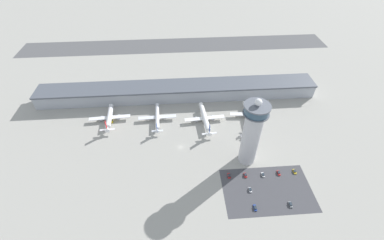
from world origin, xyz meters
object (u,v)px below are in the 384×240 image
at_px(car_blue_compact, 245,175).
at_px(car_navy_sedan, 290,204).
at_px(control_tower, 252,132).
at_px(airplane_gate_alpha, 109,118).
at_px(car_green_van, 229,176).
at_px(airplane_gate_bravo, 157,117).
at_px(car_black_suv, 255,208).
at_px(airplane_gate_charlie, 205,118).
at_px(car_red_hatchback, 263,175).
at_px(car_silver_sedan, 295,171).
at_px(service_truck_catering, 111,120).
at_px(car_white_wagon, 279,173).
at_px(airplane_gate_delta, 247,114).
at_px(car_grey_coupe, 250,190).
at_px(service_truck_fuel, 243,137).

bearing_deg(car_blue_compact, car_navy_sedan, -45.89).
distance_m(control_tower, airplane_gate_alpha, 130.60).
bearing_deg(airplane_gate_alpha, car_green_van, -34.99).
distance_m(airplane_gate_bravo, car_black_suv, 116.44).
relative_size(airplane_gate_alpha, airplane_gate_charlie, 0.87).
xyz_separation_m(airplane_gate_alpha, car_red_hatchback, (125.16, -70.52, -3.71)).
distance_m(car_silver_sedan, car_green_van, 50.69).
distance_m(service_truck_catering, car_green_van, 120.71).
bearing_deg(car_green_van, car_silver_sedan, 0.30).
bearing_deg(control_tower, car_green_van, -136.99).
distance_m(car_red_hatchback, car_navy_sedan, 28.18).
bearing_deg(airplane_gate_alpha, control_tower, -25.00).
bearing_deg(airplane_gate_bravo, car_silver_sedan, -32.22).
bearing_deg(car_green_van, car_white_wagon, -0.21).
xyz_separation_m(airplane_gate_delta, car_blue_compact, (-16.67, -65.80, -3.16)).
bearing_deg(service_truck_catering, car_blue_compact, -32.36).
distance_m(airplane_gate_alpha, car_grey_coupe, 139.61).
bearing_deg(car_green_van, airplane_gate_delta, 66.05).
distance_m(car_grey_coupe, car_green_van, 18.44).
distance_m(car_red_hatchback, car_green_van, 25.73).
xyz_separation_m(service_truck_catering, car_navy_sedan, (136.10, -96.30, -0.37)).
distance_m(car_black_suv, car_white_wagon, 36.90).
xyz_separation_m(airplane_gate_charlie, car_silver_sedan, (62.28, -61.96, -3.58)).
xyz_separation_m(airplane_gate_delta, service_truck_catering, (-127.50, 4.43, -2.80)).
relative_size(car_blue_compact, car_navy_sedan, 0.90).
xyz_separation_m(car_blue_compact, car_green_van, (-12.38, 0.38, -0.01)).
height_order(airplane_gate_alpha, airplane_gate_charlie, airplane_gate_alpha).
height_order(car_blue_compact, car_white_wagon, car_blue_compact).
relative_size(airplane_gate_alpha, car_silver_sedan, 8.70).
distance_m(airplane_gate_alpha, car_blue_compact, 131.97).
distance_m(airplane_gate_charlie, car_blue_compact, 67.13).
relative_size(service_truck_catering, car_blue_compact, 1.97).
distance_m(airplane_gate_alpha, service_truck_catering, 3.42).
bearing_deg(service_truck_catering, control_tower, -25.29).
distance_m(airplane_gate_bravo, service_truck_catering, 43.22).
bearing_deg(car_blue_compact, car_red_hatchback, -2.35).
distance_m(service_truck_fuel, car_white_wagon, 43.13).
xyz_separation_m(airplane_gate_bravo, service_truck_catering, (-43.04, 2.71, -2.83)).
bearing_deg(car_black_suv, car_white_wagon, 46.97).
xyz_separation_m(control_tower, car_red_hatchback, (9.11, -16.41, -29.37)).
xyz_separation_m(airplane_gate_charlie, car_green_van, (11.60, -62.23, -3.54)).
bearing_deg(car_black_suv, car_green_van, 115.43).
height_order(car_black_suv, car_white_wagon, car_white_wagon).
bearing_deg(car_red_hatchback, car_green_van, 177.95).
distance_m(car_green_van, car_navy_sedan, 46.01).
distance_m(car_green_van, car_black_suv, 30.02).
distance_m(airplane_gate_charlie, car_green_van, 63.40).
bearing_deg(airplane_gate_bravo, car_white_wagon, -35.74).
height_order(car_red_hatchback, car_navy_sedan, car_navy_sedan).
relative_size(control_tower, airplane_gate_charlie, 1.40).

